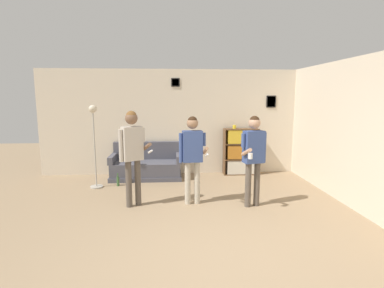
% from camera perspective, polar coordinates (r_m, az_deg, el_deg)
% --- Properties ---
extents(ground_plane, '(20.00, 20.00, 0.00)m').
position_cam_1_polar(ground_plane, '(3.94, 4.83, -21.61)').
color(ground_plane, '#937A5B').
extents(wall_back, '(7.79, 0.08, 2.70)m').
position_cam_1_polar(wall_back, '(7.80, 0.08, 4.18)').
color(wall_back, beige).
rests_on(wall_back, ground_plane).
extents(wall_right, '(0.06, 6.78, 2.70)m').
position_cam_1_polar(wall_right, '(6.46, 26.46, 2.23)').
color(wall_right, beige).
rests_on(wall_right, ground_plane).
extents(couch, '(1.73, 0.80, 0.87)m').
position_cam_1_polar(couch, '(7.56, -8.69, -4.23)').
color(couch, '#4C4C56').
rests_on(couch, ground_plane).
extents(bookshelf, '(0.89, 0.30, 1.20)m').
position_cam_1_polar(bookshelf, '(7.87, 9.25, -1.44)').
color(bookshelf, brown).
rests_on(bookshelf, ground_plane).
extents(floor_lamp, '(0.28, 0.28, 1.83)m').
position_cam_1_polar(floor_lamp, '(6.86, -18.14, 1.22)').
color(floor_lamp, '#ADA89E').
rests_on(floor_lamp, ground_plane).
extents(person_player_foreground_left, '(0.60, 0.38, 1.76)m').
position_cam_1_polar(person_player_foreground_left, '(5.50, -11.30, -0.72)').
color(person_player_foreground_left, brown).
rests_on(person_player_foreground_left, ground_plane).
extents(person_player_foreground_center, '(0.52, 0.44, 1.65)m').
position_cam_1_polar(person_player_foreground_center, '(5.52, 0.08, -1.34)').
color(person_player_foreground_center, '#B7AD99').
rests_on(person_player_foreground_center, ground_plane).
extents(person_watcher_holding_cup, '(0.49, 0.50, 1.67)m').
position_cam_1_polar(person_watcher_holding_cup, '(5.51, 11.66, -1.42)').
color(person_watcher_holding_cup, brown).
rests_on(person_watcher_holding_cup, ground_plane).
extents(bottle_on_floor, '(0.06, 0.06, 0.29)m').
position_cam_1_polar(bottle_on_floor, '(7.04, -13.92, -6.84)').
color(bottle_on_floor, '#3D6638').
rests_on(bottle_on_floor, ground_plane).
extents(drinking_cup, '(0.09, 0.09, 0.09)m').
position_cam_1_polar(drinking_cup, '(7.74, 8.08, 3.26)').
color(drinking_cup, yellow).
rests_on(drinking_cup, bookshelf).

